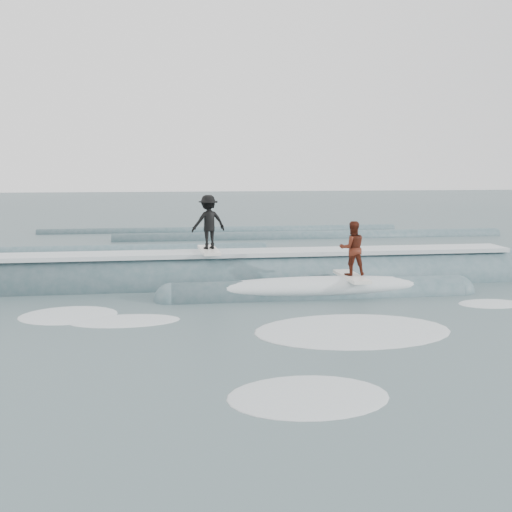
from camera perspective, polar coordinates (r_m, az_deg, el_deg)
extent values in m
plane|color=#394E53|center=(13.73, 2.86, -7.75)|extent=(160.00, 160.00, 0.00)
cylinder|color=#38575E|center=(19.48, -0.40, -2.75)|extent=(18.06, 1.97, 1.97)
sphere|color=#38575E|center=(22.48, 23.09, -1.90)|extent=(1.97, 1.97, 1.97)
cylinder|color=#38575E|center=(17.70, 6.33, -4.00)|extent=(9.00, 1.07, 1.07)
sphere|color=#38575E|center=(17.18, -8.43, -4.43)|extent=(1.07, 1.07, 1.07)
sphere|color=#38575E|center=(19.28, 19.44, -3.39)|extent=(1.07, 1.07, 1.07)
cube|color=silver|center=(19.29, -0.40, 0.33)|extent=(18.00, 1.30, 0.14)
ellipsoid|color=silver|center=(17.63, 6.35, -3.04)|extent=(7.60, 1.30, 0.60)
cube|color=white|center=(19.15, -4.74, 0.59)|extent=(0.70, 2.04, 0.10)
imported|color=black|center=(19.03, -4.78, 3.41)|extent=(1.31, 0.99, 1.79)
cube|color=white|center=(17.85, 9.53, -2.04)|extent=(0.64, 2.02, 0.10)
imported|color=#4E1B0E|center=(17.70, 9.60, 0.77)|extent=(0.81, 0.63, 1.67)
ellipsoid|color=silver|center=(17.94, 22.42, -4.45)|extent=(1.92, 1.31, 0.10)
ellipsoid|color=silver|center=(14.16, 9.62, -7.36)|extent=(4.17, 2.84, 0.10)
ellipsoid|color=silver|center=(15.18, -12.97, -6.35)|extent=(2.49, 1.70, 0.10)
ellipsoid|color=silver|center=(10.20, 5.23, -13.81)|extent=(2.69, 1.83, 0.10)
ellipsoid|color=silver|center=(16.15, -18.26, -5.65)|extent=(2.40, 1.64, 0.10)
cylinder|color=#38575E|center=(28.06, -21.84, 0.20)|extent=(22.00, 0.70, 0.70)
cylinder|color=#38575E|center=(32.06, 5.73, 1.81)|extent=(22.00, 0.80, 0.80)
cylinder|color=#38575E|center=(35.25, -3.39, 2.48)|extent=(22.00, 0.60, 0.60)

